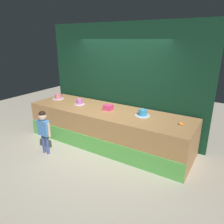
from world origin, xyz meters
TOP-DOWN VIEW (x-y plane):
  - ground_plane at (0.00, 0.00)m, footprint 12.00×12.00m
  - stage_platform at (0.00, 0.59)m, footprint 4.13×1.21m
  - curtain_backdrop at (0.00, 1.29)m, footprint 4.44×0.08m
  - child_figure at (-0.92, -0.59)m, footprint 0.40×0.18m
  - pink_box at (0.00, 0.63)m, footprint 0.21×0.19m
  - donut at (1.76, 0.63)m, footprint 0.12×0.12m
  - cake_left at (-1.76, 0.69)m, footprint 0.34×0.34m
  - cake_center at (-0.88, 0.60)m, footprint 0.27×0.27m
  - cake_right at (0.88, 0.69)m, footprint 0.35×0.35m

SIDE VIEW (x-z plane):
  - ground_plane at x=0.00m, z-range 0.00..0.00m
  - stage_platform at x=0.00m, z-range 0.00..0.87m
  - child_figure at x=-0.92m, z-range 0.15..1.18m
  - donut at x=1.76m, z-range 0.88..0.91m
  - cake_left at x=-1.76m, z-range 0.84..1.03m
  - pink_box at x=0.00m, z-range 0.88..1.00m
  - cake_center at x=-0.88m, z-range 0.84..1.03m
  - cake_right at x=0.88m, z-range 0.84..1.04m
  - curtain_backdrop at x=0.00m, z-range 0.00..2.90m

